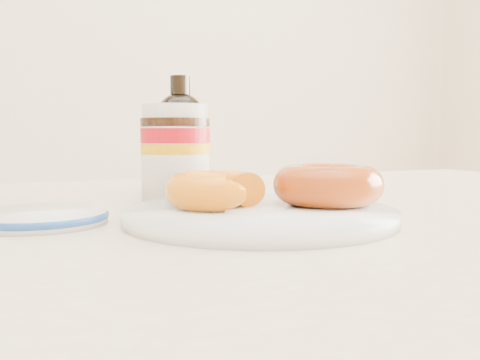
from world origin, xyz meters
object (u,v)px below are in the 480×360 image
object	(u,v)px
donut_whole	(328,185)
syrup_bottle	(181,134)
dining_table	(234,291)
plate	(260,214)
donut_bitten	(215,190)
blue_rim_saucer	(40,217)
nutella_jar	(175,150)

from	to	relation	value
donut_whole	syrup_bottle	bearing A→B (deg)	105.12
dining_table	plate	world-z (taller)	plate
donut_bitten	blue_rim_saucer	distance (m)	0.16
donut_bitten	donut_whole	distance (m)	0.11
nutella_jar	blue_rim_saucer	bearing A→B (deg)	-144.86
nutella_jar	donut_bitten	bearing A→B (deg)	-90.21
donut_whole	plate	bearing A→B (deg)	-178.39
dining_table	plate	distance (m)	0.11
dining_table	donut_bitten	distance (m)	0.12
dining_table	donut_bitten	bearing A→B (deg)	-130.93
donut_bitten	syrup_bottle	world-z (taller)	syrup_bottle
dining_table	blue_rim_saucer	world-z (taller)	blue_rim_saucer
nutella_jar	syrup_bottle	world-z (taller)	syrup_bottle
blue_rim_saucer	donut_bitten	bearing A→B (deg)	-14.42
donut_bitten	donut_whole	bearing A→B (deg)	6.22
plate	syrup_bottle	bearing A→B (deg)	90.03
nutella_jar	syrup_bottle	distance (m)	0.12
plate	syrup_bottle	xyz separation A→B (m)	(-0.00, 0.28, 0.07)
dining_table	blue_rim_saucer	bearing A→B (deg)	179.51
plate	dining_table	bearing A→B (deg)	93.41
syrup_bottle	plate	bearing A→B (deg)	-89.97
dining_table	blue_rim_saucer	xyz separation A→B (m)	(-0.19, 0.00, 0.09)
dining_table	blue_rim_saucer	size ratio (longest dim) A/B	11.49
donut_whole	donut_bitten	bearing A→B (deg)	170.78
syrup_bottle	blue_rim_saucer	xyz separation A→B (m)	(-0.19, -0.22, -0.07)
plate	donut_bitten	size ratio (longest dim) A/B	2.68
plate	nutella_jar	distance (m)	0.18
dining_table	syrup_bottle	bearing A→B (deg)	89.13
nutella_jar	blue_rim_saucer	xyz separation A→B (m)	(-0.16, -0.11, -0.06)
plate	nutella_jar	world-z (taller)	nutella_jar
dining_table	donut_bitten	xyz separation A→B (m)	(-0.03, -0.04, 0.11)
plate	nutella_jar	size ratio (longest dim) A/B	2.18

